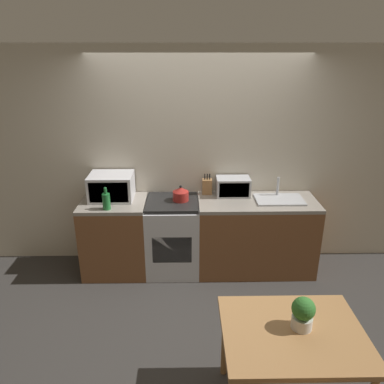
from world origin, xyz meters
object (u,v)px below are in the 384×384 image
(stove_range, at_px, (173,236))
(kettle, at_px, (181,194))
(microwave, at_px, (111,187))
(bottle, at_px, (106,201))
(toaster_oven, at_px, (233,187))
(dining_table, at_px, (292,341))

(stove_range, xyz_separation_m, kettle, (0.10, 0.02, 0.53))
(stove_range, relative_size, microwave, 1.82)
(kettle, xyz_separation_m, bottle, (-0.81, -0.23, 0.02))
(toaster_oven, bearing_deg, stove_range, -166.92)
(bottle, height_order, toaster_oven, bottle)
(stove_range, height_order, toaster_oven, toaster_oven)
(bottle, xyz_separation_m, dining_table, (1.61, -1.72, -0.35))
(stove_range, distance_m, toaster_oven, 0.93)
(microwave, relative_size, toaster_oven, 1.26)
(stove_range, relative_size, kettle, 4.78)
(stove_range, relative_size, toaster_oven, 2.28)
(microwave, xyz_separation_m, bottle, (-0.00, -0.30, -0.05))
(kettle, bearing_deg, dining_table, -67.68)
(toaster_oven, bearing_deg, microwave, -176.99)
(microwave, bearing_deg, bottle, -90.84)
(kettle, bearing_deg, stove_range, -168.47)
(microwave, relative_size, bottle, 1.99)
(dining_table, bearing_deg, microwave, 128.41)
(stove_range, height_order, bottle, bottle)
(bottle, relative_size, toaster_oven, 0.63)
(stove_range, bearing_deg, dining_table, -64.96)
(microwave, bearing_deg, dining_table, -51.59)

